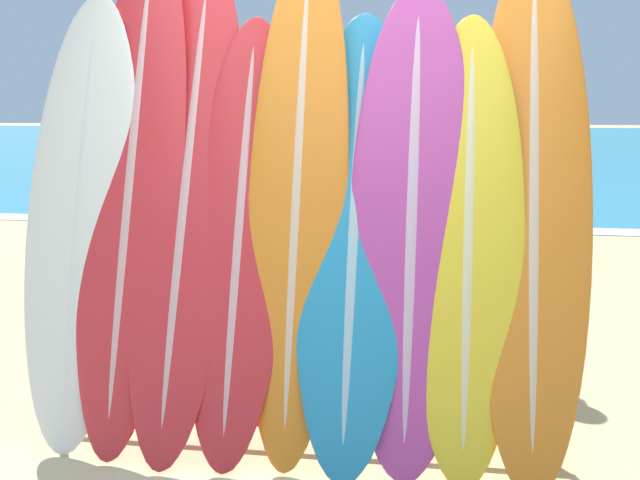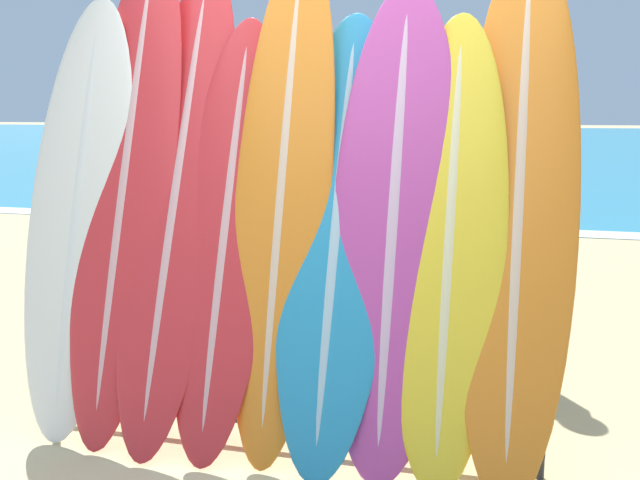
% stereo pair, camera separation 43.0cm
% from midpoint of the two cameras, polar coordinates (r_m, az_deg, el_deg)
% --- Properties ---
extents(ocean_water, '(120.00, 60.00, 0.01)m').
position_cam_midpoint_polar(ocean_water, '(39.75, 14.34, 7.27)').
color(ocean_water, teal).
rests_on(ocean_water, ground_plane).
extents(surfboard_rack, '(2.53, 0.04, 0.88)m').
position_cam_midpoint_polar(surfboard_rack, '(3.65, 0.08, -8.69)').
color(surfboard_rack, '#28282D').
rests_on(surfboard_rack, ground_plane).
extents(surfboard_slot_0, '(0.57, 0.71, 2.24)m').
position_cam_midpoint_polar(surfboard_slot_0, '(3.96, -15.00, 1.96)').
color(surfboard_slot_0, silver).
rests_on(surfboard_slot_0, ground_plane).
extents(surfboard_slot_1, '(0.52, 0.92, 2.54)m').
position_cam_midpoint_polar(surfboard_slot_1, '(3.87, -11.48, 4.14)').
color(surfboard_slot_1, red).
rests_on(surfboard_slot_1, ground_plane).
extents(surfboard_slot_2, '(0.53, 1.04, 2.42)m').
position_cam_midpoint_polar(surfboard_slot_2, '(3.77, -7.61, 3.23)').
color(surfboard_slot_2, red).
rests_on(surfboard_slot_2, ground_plane).
extents(surfboard_slot_3, '(0.50, 0.84, 2.12)m').
position_cam_midpoint_polar(surfboard_slot_3, '(3.63, -3.76, 0.62)').
color(surfboard_slot_3, red).
rests_on(surfboard_slot_3, ground_plane).
extents(surfboard_slot_4, '(0.48, 0.81, 2.47)m').
position_cam_midpoint_polar(surfboard_slot_4, '(3.56, 0.58, 3.32)').
color(surfboard_slot_4, orange).
rests_on(surfboard_slot_4, ground_plane).
extents(surfboard_slot_5, '(0.55, 0.88, 2.13)m').
position_cam_midpoint_polar(surfboard_slot_5, '(3.49, 4.83, 0.31)').
color(surfboard_slot_5, teal).
rests_on(surfboard_slot_5, ground_plane).
extents(surfboard_slot_6, '(0.59, 0.76, 2.26)m').
position_cam_midpoint_polar(surfboard_slot_6, '(3.44, 9.22, 1.19)').
color(surfboard_slot_6, '#B23D8E').
rests_on(surfboard_slot_6, ground_plane).
extents(surfboard_slot_7, '(0.51, 0.75, 2.10)m').
position_cam_midpoint_polar(surfboard_slot_7, '(3.42, 13.43, -0.37)').
color(surfboard_slot_7, yellow).
rests_on(surfboard_slot_7, ground_plane).
extents(surfboard_slot_8, '(0.52, 1.01, 2.46)m').
position_cam_midpoint_polar(surfboard_slot_8, '(3.49, 18.35, 2.57)').
color(surfboard_slot_8, orange).
rests_on(surfboard_slot_8, ground_plane).
extents(person_near_water, '(0.31, 0.29, 1.80)m').
position_cam_midpoint_polar(person_near_water, '(6.08, 9.86, 3.53)').
color(person_near_water, tan).
rests_on(person_near_water, ground_plane).
extents(person_mid_beach, '(0.30, 0.26, 1.79)m').
position_cam_midpoint_polar(person_mid_beach, '(6.93, 2.53, 4.40)').
color(person_mid_beach, '#A87A5B').
rests_on(person_mid_beach, ground_plane).
extents(person_far_left, '(0.30, 0.23, 1.75)m').
position_cam_midpoint_polar(person_far_left, '(5.21, 13.17, 2.05)').
color(person_far_left, '#846047').
rests_on(person_far_left, ground_plane).
extents(person_far_right, '(0.27, 0.22, 1.60)m').
position_cam_midpoint_polar(person_far_right, '(8.97, -5.57, 4.96)').
color(person_far_right, '#846047').
rests_on(person_far_right, ground_plane).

